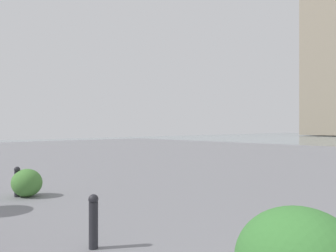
# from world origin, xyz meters

# --- Properties ---
(bollard_near) EXTENTS (0.13, 0.13, 0.71)m
(bollard_near) POSITION_xyz_m (4.14, -0.43, 0.37)
(bollard_near) COLOR #232328
(bollard_near) RESTS_ON ground
(bollard_mid) EXTENTS (0.13, 0.13, 0.68)m
(bollard_mid) POSITION_xyz_m (8.25, -0.95, 0.35)
(bollard_mid) COLOR #232328
(bollard_mid) RESTS_ON ground
(shrub_round) EXTENTS (0.73, 0.66, 0.62)m
(shrub_round) POSITION_xyz_m (8.13, -1.12, 0.31)
(shrub_round) COLOR #477F38
(shrub_round) RESTS_ON ground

